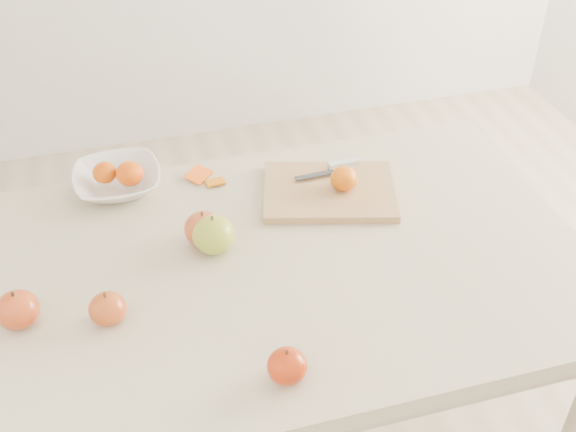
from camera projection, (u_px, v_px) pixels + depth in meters
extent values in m
cube|color=beige|center=(295.00, 264.00, 1.50)|extent=(1.20, 0.80, 0.04)
cylinder|color=#BCAA8E|center=(58.00, 325.00, 1.87)|extent=(0.06, 0.06, 0.71)
cylinder|color=#BCAA8E|center=(439.00, 251.00, 2.10)|extent=(0.06, 0.06, 0.71)
cube|color=tan|center=(329.00, 191.00, 1.65)|extent=(0.34, 0.29, 0.02)
ellipsoid|color=#E16007|center=(344.00, 179.00, 1.63)|extent=(0.06, 0.06, 0.05)
imported|color=white|center=(117.00, 181.00, 1.66)|extent=(0.20, 0.20, 0.05)
ellipsoid|color=#CD4007|center=(105.00, 173.00, 1.65)|extent=(0.05, 0.05, 0.05)
ellipsoid|color=#D95507|center=(130.00, 174.00, 1.64)|extent=(0.06, 0.06, 0.06)
cube|color=#EB5B10|center=(199.00, 176.00, 1.71)|extent=(0.07, 0.07, 0.01)
cube|color=orange|center=(215.00, 183.00, 1.69)|extent=(0.05, 0.04, 0.01)
cube|color=silver|center=(344.00, 164.00, 1.71)|extent=(0.08, 0.02, 0.01)
cube|color=#3C3F45|center=(315.00, 175.00, 1.67)|extent=(0.10, 0.02, 0.00)
ellipsoid|color=olive|center=(214.00, 235.00, 1.48)|extent=(0.09, 0.09, 0.08)
ellipsoid|color=maroon|center=(18.00, 310.00, 1.32)|extent=(0.08, 0.08, 0.07)
ellipsoid|color=maroon|center=(203.00, 229.00, 1.50)|extent=(0.08, 0.08, 0.07)
ellipsoid|color=#8F1103|center=(287.00, 366.00, 1.22)|extent=(0.07, 0.07, 0.06)
ellipsoid|color=maroon|center=(108.00, 309.00, 1.33)|extent=(0.07, 0.07, 0.06)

